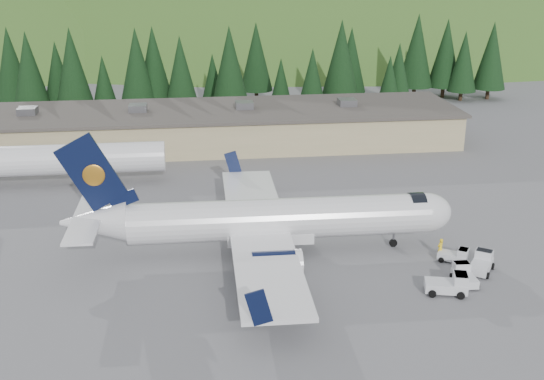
{
  "coord_description": "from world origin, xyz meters",
  "views": [
    {
      "loc": [
        -7.91,
        -57.48,
        26.73
      ],
      "look_at": [
        0.0,
        6.0,
        4.0
      ],
      "focal_mm": 45.0,
      "sensor_mm": 36.0,
      "label": 1
    }
  ],
  "objects": [
    {
      "name": "baggage_tug_a",
      "position": [
        12.72,
        -9.79,
        0.81
      ],
      "size": [
        3.7,
        2.72,
        1.8
      ],
      "rotation": [
        0.0,
        0.0,
        -0.26
      ],
      "color": "silver",
      "rests_on": "ground"
    },
    {
      "name": "terminal_building",
      "position": [
        -5.01,
        38.0,
        2.62
      ],
      "size": [
        71.0,
        17.0,
        6.1
      ],
      "color": "tan",
      "rests_on": "ground"
    },
    {
      "name": "ground",
      "position": [
        0.0,
        0.0,
        0.0
      ],
      "size": [
        600.0,
        600.0,
        0.0
      ],
      "primitive_type": "plane",
      "color": "#5B5B61"
    },
    {
      "name": "baggage_tug_b",
      "position": [
        15.44,
        -4.14,
        0.62
      ],
      "size": [
        2.89,
        2.55,
        1.39
      ],
      "rotation": [
        0.0,
        0.0,
        -0.59
      ],
      "color": "silver",
      "rests_on": "ground"
    },
    {
      "name": "ramp_worker",
      "position": [
        14.35,
        -3.09,
        0.94
      ],
      "size": [
        0.82,
        0.73,
        1.87
      ],
      "primitive_type": "imported",
      "rotation": [
        0.0,
        0.0,
        3.66
      ],
      "color": "yellow",
      "rests_on": "ground"
    },
    {
      "name": "hills",
      "position": [
        53.34,
        207.38,
        -82.8
      ],
      "size": [
        614.0,
        330.0,
        300.0
      ],
      "color": "#345D1C",
      "rests_on": "ground"
    },
    {
      "name": "airliner",
      "position": [
        -1.05,
        0.02,
        3.19
      ],
      "size": [
        35.94,
        33.65,
        11.96
      ],
      "rotation": [
        0.0,
        0.0,
        -0.02
      ],
      "color": "white",
      "rests_on": "ground"
    },
    {
      "name": "tree_line",
      "position": [
        -4.56,
        60.18,
        7.86
      ],
      "size": [
        113.94,
        17.43,
        14.31
      ],
      "color": "black",
      "rests_on": "ground"
    },
    {
      "name": "baggage_tug_d",
      "position": [
        17.03,
        -6.1,
        0.74
      ],
      "size": [
        3.07,
        3.43,
        1.66
      ],
      "rotation": [
        0.0,
        0.0,
        0.95
      ],
      "color": "silver",
      "rests_on": "ground"
    },
    {
      "name": "baggage_tug_c",
      "position": [
        14.6,
        -8.08,
        0.69
      ],
      "size": [
        1.83,
        2.94,
        1.54
      ],
      "rotation": [
        0.0,
        0.0,
        1.54
      ],
      "color": "silver",
      "rests_on": "ground"
    },
    {
      "name": "second_airliner",
      "position": [
        -24.92,
        22.0,
        3.32
      ],
      "size": [
        27.5,
        11.0,
        10.05
      ],
      "color": "white",
      "rests_on": "ground"
    }
  ]
}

